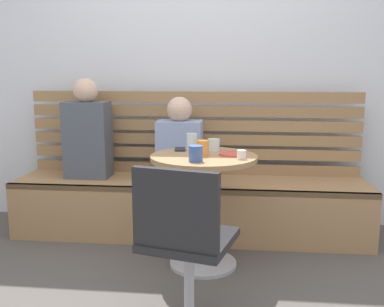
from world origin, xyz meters
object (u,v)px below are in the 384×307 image
cup_tumbler_orange (203,148)px  cup_espresso_small (242,155)px  booth_bench (190,208)px  cup_glass_tall (192,142)px  person_child_left (180,144)px  plate_small (232,154)px  cafe_table (204,189)px  phone_on_table (180,149)px  cup_mug_blue (196,154)px  white_chair (184,245)px  cup_glass_short (214,145)px  person_adult (87,133)px

cup_tumbler_orange → cup_espresso_small: bearing=-18.1°
booth_bench → cup_glass_tall: 0.71m
person_child_left → plate_small: 0.66m
cafe_table → phone_on_table: 0.34m
cup_tumbler_orange → cup_mug_blue: size_ratio=1.05×
white_chair → cup_tumbler_orange: white_chair is taller
cafe_table → cup_glass_short: size_ratio=9.25×
booth_bench → cup_tumbler_orange: size_ratio=27.00×
cafe_table → cup_espresso_small: size_ratio=13.21×
person_child_left → phone_on_table: (0.05, -0.37, 0.02)m
cup_tumbler_orange → cup_glass_tall: size_ratio=0.83×
cafe_table → cup_glass_tall: size_ratio=6.17×
booth_bench → cup_glass_short: size_ratio=33.75×
booth_bench → cup_glass_tall: cup_glass_tall is taller
cup_glass_short → cup_espresso_small: (0.18, -0.27, -0.01)m
person_adult → person_child_left: (0.73, -0.01, -0.07)m
cup_espresso_small → cup_glass_tall: size_ratio=0.47×
white_chair → person_child_left: (-0.20, 1.37, 0.26)m
cafe_table → cup_espresso_small: cup_espresso_small is taller
white_chair → cup_tumbler_orange: (0.02, 0.79, 0.33)m
cup_tumbler_orange → person_child_left: bearing=111.4°
booth_bench → cup_glass_short: 0.70m
booth_bench → white_chair: bearing=-84.7°
person_adult → cup_tumbler_orange: bearing=-31.7°
cup_glass_short → cup_glass_tall: (-0.14, -0.03, 0.02)m
white_chair → cup_espresso_small: bearing=69.9°
cup_mug_blue → phone_on_table: 0.41m
cafe_table → cup_glass_short: (0.05, 0.17, 0.26)m
booth_bench → plate_small: size_ratio=15.88×
cup_tumbler_orange → cafe_table: bearing=80.1°
white_chair → phone_on_table: (-0.15, 1.00, 0.28)m
plate_small → person_adult: bearing=154.8°
person_child_left → cup_glass_tall: bearing=-71.6°
cup_mug_blue → person_child_left: bearing=104.6°
white_chair → person_adult: bearing=124.0°
phone_on_table → cup_tumbler_orange: bearing=-57.1°
cafe_table → phone_on_table: (-0.18, 0.19, 0.23)m
cafe_table → cup_mug_blue: (-0.03, -0.20, 0.27)m
plate_small → phone_on_table: size_ratio=1.21×
white_chair → phone_on_table: 1.05m
booth_bench → cafe_table: cafe_table is taller
white_chair → cup_glass_tall: bearing=93.9°
cup_glass_short → phone_on_table: size_ratio=0.57×
plate_small → cup_glass_short: bearing=132.3°
white_chair → person_adult: (-0.93, 1.38, 0.32)m
cup_tumbler_orange → booth_bench: bearing=104.7°
person_adult → plate_small: bearing=-25.2°
cafe_table → cup_tumbler_orange: (-0.00, -0.02, 0.27)m
booth_bench → person_child_left: bearing=168.7°
cup_espresso_small → cafe_table: bearing=157.8°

